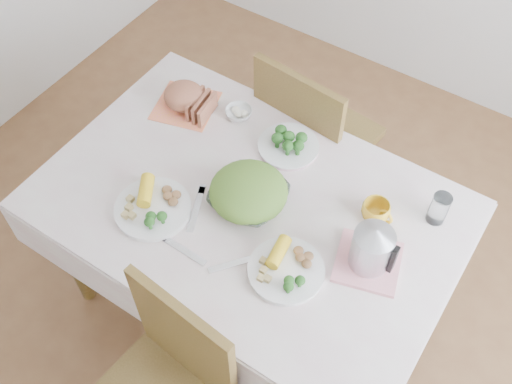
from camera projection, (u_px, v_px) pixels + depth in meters
The scene contains 18 objects.
floor at pixel (250, 299), 2.77m from camera, with size 3.60×3.60×0.00m, color brown.
dining_table at pixel (249, 258), 2.47m from camera, with size 1.40×0.90×0.75m, color brown.
tablecloth at pixel (248, 204), 2.16m from camera, with size 1.50×1.00×0.01m, color beige.
chair_far at pixel (319, 138), 2.75m from camera, with size 0.44×0.44×0.98m, color brown.
salad_bowl at pixel (249, 197), 2.13m from camera, with size 0.26×0.26×0.06m, color white.
dinner_plate_left at pixel (153, 209), 2.13m from camera, with size 0.28×0.28×0.02m, color white.
dinner_plate_right at pixel (286, 271), 1.98m from camera, with size 0.26×0.26×0.02m, color white.
broccoli_plate at pixel (288, 147), 2.31m from camera, with size 0.24×0.24×0.02m, color beige.
napkin at pixel (186, 106), 2.45m from camera, with size 0.24×0.24×0.00m, color #F98254.
bread_loaf at pixel (184, 96), 2.41m from camera, with size 0.17×0.16×0.10m, color #95553A.
fruit_bowl at pixel (239, 113), 2.41m from camera, with size 0.11×0.11×0.03m, color white.
yellow_mug at pixel (375, 211), 2.09m from camera, with size 0.10×0.10×0.08m, color gold.
glass_tumbler at pixel (439, 208), 2.07m from camera, with size 0.07×0.07×0.13m, color white.
pink_tray at pixel (368, 262), 2.00m from camera, with size 0.21×0.21×0.02m, color pink.
electric_kettle at pixel (373, 244), 1.91m from camera, with size 0.14×0.14×0.19m, color #B2B5BA.
fork_left at pixel (196, 209), 2.14m from camera, with size 0.02×0.20×0.00m, color silver.
fork_right at pixel (236, 263), 2.01m from camera, with size 0.02×0.19×0.00m, color silver.
knife at pixel (182, 249), 2.04m from camera, with size 0.02×0.20×0.00m, color silver.
Camera 1 is at (0.72, -1.04, 2.51)m, focal length 42.00 mm.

